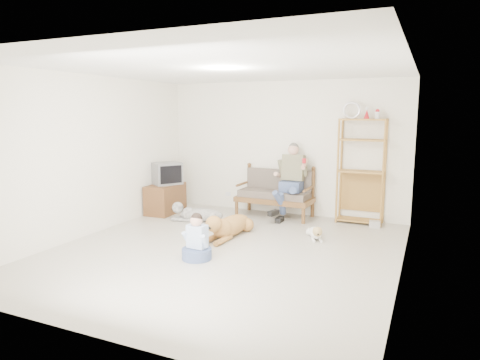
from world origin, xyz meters
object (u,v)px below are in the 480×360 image
at_px(loveseat, 276,192).
at_px(tv_stand, 165,199).
at_px(golden_retriever, 228,226).
at_px(etagere, 361,170).

height_order(loveseat, tv_stand, loveseat).
distance_m(loveseat, tv_stand, 2.30).
bearing_deg(golden_retriever, etagere, 49.11).
relative_size(loveseat, etagere, 0.67).
height_order(loveseat, etagere, etagere).
bearing_deg(tv_stand, loveseat, 15.50).
distance_m(loveseat, golden_retriever, 1.78).
bearing_deg(tv_stand, etagere, 9.76).
xyz_separation_m(loveseat, golden_retriever, (-0.23, -1.74, -0.30)).
xyz_separation_m(loveseat, tv_stand, (-2.19, -0.70, -0.19)).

